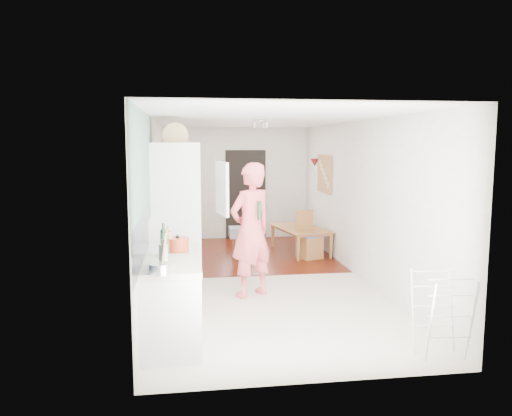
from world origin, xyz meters
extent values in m
cube|color=beige|center=(0.00, 0.00, 0.00)|extent=(3.20, 7.00, 0.01)
cube|color=#59120A|center=(0.00, 1.85, 0.01)|extent=(3.20, 3.30, 0.01)
cube|color=slate|center=(-1.59, -2.00, 1.85)|extent=(0.02, 3.00, 1.30)
cube|color=black|center=(-1.59, -2.55, 1.15)|extent=(0.02, 1.90, 0.50)
cube|color=black|center=(0.20, 3.48, 1.00)|extent=(0.90, 0.04, 2.00)
cube|color=silver|center=(-1.30, -2.55, 0.43)|extent=(0.60, 0.90, 0.86)
cube|color=#F1EBCE|center=(-1.30, -2.55, 0.89)|extent=(0.62, 0.92, 0.06)
cube|color=silver|center=(-1.30, -1.80, 0.44)|extent=(0.60, 0.60, 0.88)
cube|color=silver|center=(-1.30, -1.80, 0.90)|extent=(0.60, 0.60, 0.04)
cube|color=silver|center=(-1.27, -0.78, 1.07)|extent=(0.66, 0.66, 2.15)
cube|color=silver|center=(-0.66, -1.08, 1.55)|extent=(0.14, 0.56, 0.70)
cube|color=white|center=(-0.96, -0.78, 1.55)|extent=(0.02, 0.52, 0.66)
cube|color=tan|center=(1.58, 1.90, 1.55)|extent=(0.03, 0.90, 0.70)
cube|color=brown|center=(1.57, 1.90, 1.55)|extent=(0.00, 0.94, 0.74)
cone|color=maroon|center=(1.54, 2.55, 1.75)|extent=(0.18, 0.18, 0.16)
imported|color=#F15D62|center=(-0.24, -0.83, 1.11)|extent=(0.97, 0.88, 2.22)
imported|color=brown|center=(1.10, 1.79, 0.22)|extent=(0.90, 1.34, 0.43)
cube|color=gray|center=(-0.14, 1.49, 0.50)|extent=(0.42, 0.42, 0.19)
cylinder|color=#BE3E21|center=(-1.23, -1.97, 1.00)|extent=(0.30, 0.30, 0.15)
cylinder|color=silver|center=(-1.39, -2.98, 0.97)|extent=(0.22, 0.22, 0.10)
cylinder|color=#1A3F21|center=(-0.15, -0.98, 1.24)|extent=(0.06, 0.06, 0.26)
cylinder|color=#1A3F21|center=(-1.38, -2.26, 1.06)|extent=(0.07, 0.07, 0.27)
cylinder|color=#1A3F21|center=(-1.38, -2.22, 1.07)|extent=(0.08, 0.08, 0.29)
cylinder|color=silver|center=(-1.37, -2.64, 1.03)|extent=(0.09, 0.09, 0.21)
cylinder|color=tan|center=(-1.38, -2.02, 1.02)|extent=(0.07, 0.07, 0.20)
cylinder|color=tan|center=(-1.33, -2.02, 1.04)|extent=(0.08, 0.08, 0.23)
camera|label=1|loc=(-1.13, -7.62, 2.13)|focal=35.00mm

